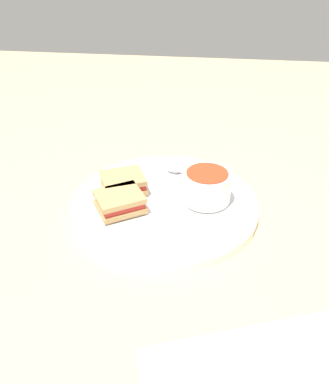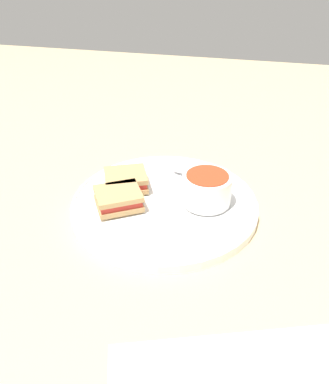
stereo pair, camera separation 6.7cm
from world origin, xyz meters
name	(u,v)px [view 1 (the left image)]	position (x,y,z in m)	size (l,w,h in m)	color
ground_plane	(164,208)	(0.00, 0.00, 0.00)	(2.40, 2.40, 0.00)	#D1B27F
plate	(164,203)	(0.00, 0.00, 0.01)	(0.35, 0.35, 0.02)	white
soup_bowl	(206,186)	(-0.01, 0.08, 0.05)	(0.09, 0.09, 0.06)	white
spoon	(177,170)	(-0.11, 0.01, 0.03)	(0.04, 0.10, 0.01)	silver
sandwich_half_near	(123,183)	(-0.02, -0.08, 0.04)	(0.10, 0.10, 0.03)	tan
sandwich_half_far	(120,201)	(0.04, -0.08, 0.04)	(0.10, 0.11, 0.03)	tan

